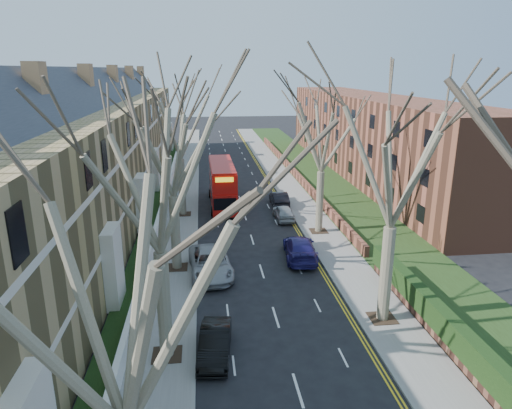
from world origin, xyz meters
name	(u,v)px	position (x,y,z in m)	size (l,w,h in m)	color
pavement_left	(184,186)	(-6.00, 39.00, 0.06)	(3.00, 102.00, 0.12)	slate
pavement_right	(286,183)	(6.00, 39.00, 0.06)	(3.00, 102.00, 0.12)	slate
terrace_left	(97,153)	(-13.65, 31.00, 5.53)	(9.70, 78.00, 13.60)	olive
flats_right	(369,136)	(17.46, 43.00, 4.98)	(13.97, 54.00, 10.00)	brown
wall_hedge_right	(485,369)	(7.70, 2.00, 1.12)	(0.70, 24.00, 1.80)	brown
front_wall_left	(164,201)	(-7.65, 31.00, 0.62)	(0.30, 78.00, 1.00)	white
grass_verge_right	(323,181)	(10.50, 39.00, 0.15)	(6.00, 102.00, 0.06)	#1F3212
tree_left_near	(111,278)	(-5.70, -4.00, 8.93)	(9.80, 9.80, 13.73)	#6C654D
tree_left_mid	(154,159)	(-5.70, 6.00, 9.56)	(10.50, 10.50, 14.71)	#6C654D
tree_left_far	(170,134)	(-5.70, 16.00, 9.24)	(10.15, 10.15, 14.22)	#6C654D
tree_left_dist	(179,112)	(-5.70, 28.00, 9.56)	(10.50, 10.50, 14.71)	#6C654D
tree_right_mid	(397,146)	(5.70, 8.00, 9.56)	(10.50, 10.50, 14.71)	#6C654D
tree_right_far	(323,121)	(5.70, 22.00, 9.24)	(10.15, 10.15, 14.22)	#6C654D
double_decker_bus	(222,186)	(-1.91, 30.77, 2.06)	(2.65, 10.00, 4.21)	#A6100B
car_left_mid	(215,343)	(-3.43, 5.88, 0.67)	(1.41, 4.06, 1.34)	black
car_left_far	(211,263)	(-3.44, 14.98, 0.80)	(2.67, 5.79, 1.61)	#95969A
car_right_near	(300,248)	(3.02, 16.88, 0.77)	(2.16, 5.31, 1.54)	navy
car_right_mid	(283,212)	(3.37, 25.71, 0.68)	(1.61, 3.99, 1.36)	#909498
car_right_far	(279,199)	(3.70, 30.07, 0.72)	(1.53, 4.39, 1.44)	black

